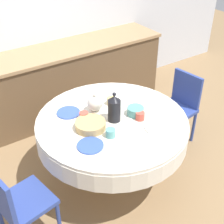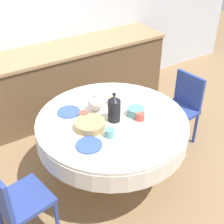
% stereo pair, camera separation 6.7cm
% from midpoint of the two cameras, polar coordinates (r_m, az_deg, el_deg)
% --- Properties ---
extents(ground_plane, '(12.00, 12.00, 0.00)m').
position_cam_midpoint_polar(ground_plane, '(3.44, -0.57, -11.95)').
color(ground_plane, '#8E704C').
extents(wall_back, '(7.00, 0.05, 2.60)m').
position_cam_midpoint_polar(wall_back, '(4.19, -15.07, 16.67)').
color(wall_back, silver).
rests_on(wall_back, ground_plane).
extents(kitchen_counter, '(3.24, 0.64, 0.93)m').
position_cam_midpoint_polar(kitchen_counter, '(4.22, -11.78, 4.87)').
color(kitchen_counter, brown).
rests_on(kitchen_counter, ground_plane).
extents(dining_table, '(1.44, 1.44, 0.78)m').
position_cam_midpoint_polar(dining_table, '(3.00, -0.64, -3.20)').
color(dining_table, tan).
rests_on(dining_table, ground_plane).
extents(chair_left, '(0.45, 0.45, 0.86)m').
position_cam_midpoint_polar(chair_left, '(3.75, 11.68, 1.33)').
color(chair_left, '#2D428E').
rests_on(chair_left, ground_plane).
extents(chair_right, '(0.47, 0.47, 0.86)m').
position_cam_midpoint_polar(chair_right, '(2.69, -17.71, -15.40)').
color(chair_right, '#2D428E').
rests_on(chair_right, ground_plane).
extents(plate_near_left, '(0.23, 0.23, 0.01)m').
position_cam_midpoint_polar(plate_near_left, '(2.62, -4.73, -6.13)').
color(plate_near_left, '#3856AD').
rests_on(plate_near_left, dining_table).
extents(cup_near_left, '(0.08, 0.08, 0.08)m').
position_cam_midpoint_polar(cup_near_left, '(2.70, -0.99, -3.85)').
color(cup_near_left, '#5BA39E').
rests_on(cup_near_left, dining_table).
extents(plate_near_right, '(0.23, 0.23, 0.01)m').
position_cam_midpoint_polar(plate_near_right, '(2.83, 7.60, -2.88)').
color(plate_near_right, white).
rests_on(plate_near_right, dining_table).
extents(cup_near_right, '(0.08, 0.08, 0.08)m').
position_cam_midpoint_polar(cup_near_right, '(2.91, 4.51, -0.73)').
color(cup_near_right, '#CC4C3D').
rests_on(cup_near_right, dining_table).
extents(plate_far_left, '(0.23, 0.23, 0.01)m').
position_cam_midpoint_polar(plate_far_left, '(3.04, -8.61, -0.11)').
color(plate_far_left, '#3856AD').
rests_on(plate_far_left, dining_table).
extents(cup_far_left, '(0.08, 0.08, 0.08)m').
position_cam_midpoint_polar(cup_far_left, '(2.92, -5.82, -0.73)').
color(cup_far_left, '#CC4C3D').
rests_on(cup_far_left, dining_table).
extents(plate_far_right, '(0.23, 0.23, 0.01)m').
position_cam_midpoint_polar(plate_far_right, '(3.28, 1.17, 3.04)').
color(plate_far_right, white).
rests_on(plate_far_right, dining_table).
extents(cup_far_right, '(0.08, 0.08, 0.08)m').
position_cam_midpoint_polar(cup_far_right, '(3.13, -0.77, 2.04)').
color(cup_far_right, '#DBB766').
rests_on(cup_far_right, dining_table).
extents(coffee_carafe, '(0.12, 0.12, 0.30)m').
position_cam_midpoint_polar(coffee_carafe, '(2.84, -0.28, 0.65)').
color(coffee_carafe, black).
rests_on(coffee_carafe, dining_table).
extents(teapot, '(0.21, 0.15, 0.20)m').
position_cam_midpoint_polar(teapot, '(3.00, -3.76, 1.60)').
color(teapot, silver).
rests_on(teapot, dining_table).
extents(bread_basket, '(0.28, 0.28, 0.07)m').
position_cam_midpoint_polar(bread_basket, '(2.80, -4.66, -2.39)').
color(bread_basket, tan).
rests_on(bread_basket, dining_table).
extents(fruit_bowl, '(0.16, 0.16, 0.08)m').
position_cam_midpoint_polar(fruit_bowl, '(2.98, 3.67, 0.19)').
color(fruit_bowl, '#569993').
rests_on(fruit_bowl, dining_table).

